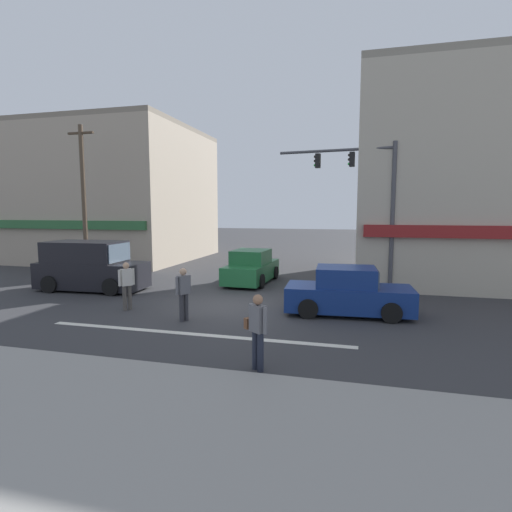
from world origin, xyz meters
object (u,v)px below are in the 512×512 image
sedan_crossing_center (251,268)px  traffic_light_mast (369,192)px  van_crossing_leftbound (90,267)px  pedestrian_foreground_with_bag (257,327)px  utility_pole_far_right (436,194)px  pedestrian_far_side (183,291)px  pedestrian_mid_crossing (127,283)px  sedan_waiting_far (348,293)px  street_tree (432,202)px  utility_pole_near_left (84,200)px

sedan_crossing_center → traffic_light_mast: bearing=-9.2°
van_crossing_leftbound → pedestrian_foreground_with_bag: (9.16, -6.67, -0.05)m
utility_pole_far_right → pedestrian_far_side: utility_pole_far_right is taller
traffic_light_mast → pedestrian_mid_crossing: traffic_light_mast is taller
van_crossing_leftbound → pedestrian_mid_crossing: van_crossing_leftbound is taller
traffic_light_mast → pedestrian_foreground_with_bag: traffic_light_mast is taller
sedan_waiting_far → sedan_crossing_center: (-4.62, 4.81, 0.00)m
traffic_light_mast → van_crossing_leftbound: traffic_light_mast is taller
street_tree → pedestrian_foreground_with_bag: bearing=-114.6°
van_crossing_leftbound → sedan_crossing_center: bearing=28.6°
utility_pole_far_right → sedan_waiting_far: bearing=-116.3°
utility_pole_far_right → pedestrian_far_side: 13.66m
utility_pole_near_left → pedestrian_mid_crossing: utility_pole_near_left is taller
street_tree → pedestrian_foreground_with_bag: size_ratio=3.34×
sedan_crossing_center → utility_pole_far_right: bearing=19.4°
sedan_waiting_far → street_tree: bearing=60.5°
pedestrian_foreground_with_bag → pedestrian_mid_crossing: (-5.66, 3.94, -0.00)m
street_tree → utility_pole_near_left: size_ratio=0.74×
street_tree → sedan_crossing_center: street_tree is taller
sedan_waiting_far → sedan_crossing_center: size_ratio=1.00×
pedestrian_mid_crossing → utility_pole_near_left: bearing=137.0°
utility_pole_near_left → pedestrian_foreground_with_bag: utility_pole_near_left is taller
utility_pole_near_left → sedan_crossing_center: bearing=6.6°
utility_pole_far_right → sedan_waiting_far: utility_pole_far_right is taller
traffic_light_mast → utility_pole_near_left: bearing=-179.5°
utility_pole_far_right → pedestrian_foreground_with_bag: utility_pole_far_right is taller
traffic_light_mast → pedestrian_far_side: 8.86m
utility_pole_near_left → pedestrian_far_side: 10.47m
street_tree → utility_pole_far_right: bearing=76.1°
utility_pole_far_right → pedestrian_far_side: bearing=-131.5°
sedan_waiting_far → pedestrian_far_side: size_ratio=2.51×
sedan_crossing_center → pedestrian_foreground_with_bag: 10.51m
street_tree → utility_pole_near_left: (-16.41, -2.19, 0.14)m
street_tree → sedan_crossing_center: size_ratio=1.34×
sedan_crossing_center → pedestrian_far_side: 6.96m
street_tree → sedan_crossing_center: bearing=-171.3°
pedestrian_far_side → pedestrian_foreground_with_bag: bearing=-44.8°
street_tree → utility_pole_near_left: utility_pole_near_left is taller
street_tree → van_crossing_leftbound: 15.34m
sedan_waiting_far → pedestrian_far_side: (-4.93, -2.14, 0.24)m
utility_pole_near_left → traffic_light_mast: size_ratio=1.22×
sedan_crossing_center → pedestrian_far_side: (-0.31, -6.95, 0.24)m
sedan_waiting_far → pedestrian_foreground_with_bag: bearing=-108.4°
pedestrian_far_side → pedestrian_mid_crossing: bearing=162.5°
street_tree → pedestrian_foreground_with_bag: street_tree is taller
utility_pole_near_left → sedan_crossing_center: 9.02m
pedestrian_foreground_with_bag → traffic_light_mast: bearing=75.5°
traffic_light_mast → pedestrian_mid_crossing: (-8.05, -5.31, -3.23)m
sedan_waiting_far → pedestrian_foreground_with_bag: size_ratio=2.51×
van_crossing_leftbound → utility_pole_far_right: bearing=23.5°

